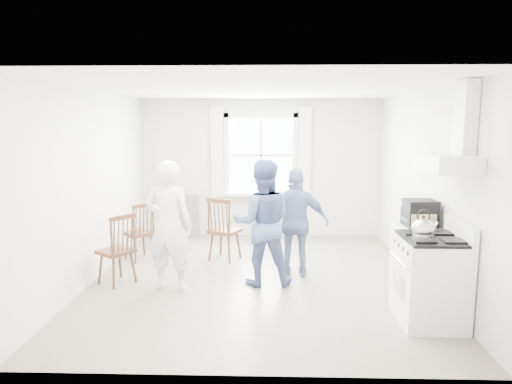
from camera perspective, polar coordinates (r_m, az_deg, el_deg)
name	(u,v)px	position (r m, az deg, el deg)	size (l,w,h in m)	color
room_shell	(257,186)	(6.20, 0.17, 0.70)	(4.62, 5.12, 2.64)	gray
window_assembly	(261,160)	(8.62, 0.61, 4.03)	(1.88, 0.24, 1.70)	white
range_hood	(454,148)	(5.16, 23.49, 5.07)	(0.45, 0.76, 0.94)	silver
shelf_unit	(187,216)	(8.79, -8.59, -2.97)	(0.40, 0.30, 0.80)	gray
gas_stove	(430,279)	(5.37, 20.94, -10.12)	(0.68, 0.76, 1.12)	white
kettle	(423,229)	(5.10, 20.14, -4.38)	(0.23, 0.23, 0.32)	silver
low_cabinet	(416,262)	(6.03, 19.37, -8.31)	(0.50, 0.55, 0.90)	silver
stereo_stack	(420,213)	(5.94, 19.79, -2.49)	(0.39, 0.35, 0.33)	black
cardboard_box	(424,222)	(5.80, 20.21, -3.51)	(0.28, 0.20, 0.18)	#9E804C
windsor_chair_a	(142,226)	(7.37, -14.07, -4.09)	(0.54, 0.54, 0.93)	#462816
windsor_chair_b	(221,222)	(7.14, -4.39, -3.82)	(0.56, 0.56, 1.01)	#462816
windsor_chair_c	(120,242)	(6.35, -16.60, -5.98)	(0.56, 0.56, 0.97)	#462816
person_left	(169,226)	(5.96, -10.80, -4.18)	(0.62, 0.62, 1.70)	white
person_mid	(262,223)	(6.07, 0.78, -3.87)	(0.82, 0.82, 1.68)	#4F6294
person_right	(296,223)	(6.45, 5.08, -3.83)	(0.90, 0.90, 1.54)	navy
potted_plant	(269,184)	(8.57, 1.60, 1.05)	(0.19, 0.19, 0.35)	#377C3A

